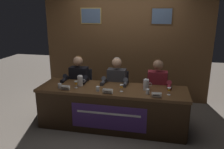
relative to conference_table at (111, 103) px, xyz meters
name	(u,v)px	position (x,y,z in m)	size (l,w,h in m)	color
ground_plane	(112,125)	(0.00, 0.10, -0.50)	(12.00, 12.00, 0.00)	#70665B
wall_back_panelled	(125,44)	(0.00, 1.60, 0.81)	(3.85, 0.14, 2.60)	brown
conference_table	(111,103)	(0.00, 0.00, 0.00)	(2.65, 0.77, 0.74)	brown
chair_left	(82,91)	(-0.78, 0.67, -0.07)	(0.44, 0.44, 0.88)	black
panelist_left	(78,81)	(-0.78, 0.47, 0.20)	(0.51, 0.48, 1.21)	black
nameplate_left	(65,88)	(-0.78, -0.17, 0.28)	(0.17, 0.06, 0.08)	white
juice_glass_left	(76,83)	(-0.63, -0.02, 0.33)	(0.06, 0.06, 0.12)	white
water_cup_left	(60,86)	(-0.91, -0.10, 0.28)	(0.06, 0.06, 0.08)	silver
chair_center	(118,94)	(0.00, 0.67, -0.07)	(0.44, 0.44, 0.88)	black
panelist_center	(116,84)	(0.00, 0.47, 0.20)	(0.51, 0.48, 1.21)	black
nameplate_center	(108,91)	(-0.01, -0.19, 0.28)	(0.17, 0.06, 0.08)	white
juice_glass_center	(121,87)	(0.19, -0.04, 0.33)	(0.06, 0.06, 0.12)	white
water_cup_center	(98,89)	(-0.21, -0.11, 0.28)	(0.06, 0.06, 0.08)	silver
chair_right	(156,96)	(0.78, 0.67, -0.07)	(0.44, 0.44, 0.88)	black
panelist_right	(157,87)	(0.78, 0.47, 0.20)	(0.51, 0.48, 1.21)	black
nameplate_right	(156,95)	(0.78, -0.19, 0.28)	(0.16, 0.06, 0.08)	white
juice_glass_right	(169,90)	(0.98, -0.03, 0.33)	(0.06, 0.06, 0.12)	white
water_cup_right	(148,92)	(0.64, -0.06, 0.28)	(0.06, 0.06, 0.08)	silver
water_pitcher_left_side	(80,81)	(-0.59, 0.10, 0.34)	(0.15, 0.10, 0.21)	silver
water_pitcher_right_side	(146,85)	(0.60, 0.14, 0.34)	(0.15, 0.10, 0.21)	silver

